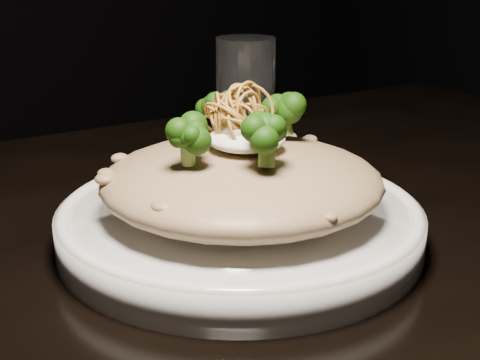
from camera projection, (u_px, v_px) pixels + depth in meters
name	position (u px, v px, depth m)	size (l,w,h in m)	color
table	(310.00, 288.00, 0.66)	(1.10, 0.80, 0.75)	black
plate	(240.00, 224.00, 0.56)	(0.30, 0.30, 0.03)	white
risotto	(242.00, 180.00, 0.54)	(0.23, 0.23, 0.05)	brown
broccoli	(238.00, 116.00, 0.53)	(0.14, 0.14, 0.05)	black
cheese	(246.00, 139.00, 0.53)	(0.06, 0.06, 0.02)	white
shallots	(238.00, 104.00, 0.53)	(0.06, 0.06, 0.04)	brown
drinking_glass	(246.00, 90.00, 0.84)	(0.07, 0.07, 0.13)	silver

